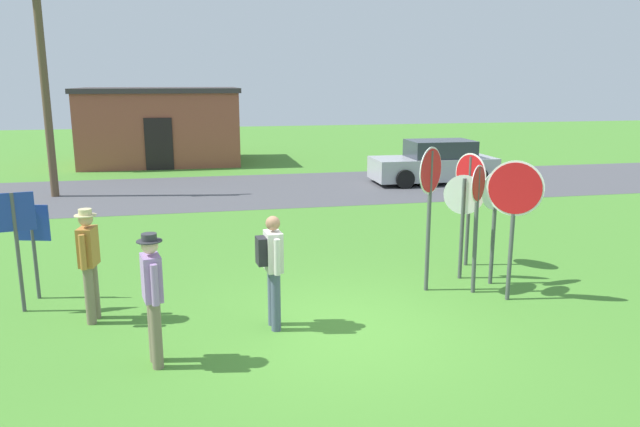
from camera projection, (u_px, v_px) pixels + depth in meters
name	position (u px, v px, depth m)	size (l,w,h in m)	color
ground_plane	(345.00, 331.00, 8.74)	(80.00, 80.00, 0.00)	#47842D
street_asphalt	(258.00, 190.00, 20.05)	(60.00, 6.40, 0.01)	#4C4C51
building_background	(161.00, 126.00, 26.28)	(6.72, 4.77, 3.25)	brown
utility_pole	(43.00, 71.00, 18.07)	(1.80, 0.24, 7.34)	brown
parked_car_on_street	(434.00, 164.00, 21.26)	(4.32, 2.06, 1.51)	#A5A8AD
stop_sign_leaning_left	(495.00, 209.00, 10.51)	(0.65, 0.22, 2.04)	#474C4C
stop_sign_far_back	(514.00, 205.00, 9.69)	(0.77, 0.53, 2.33)	#474C4C
stop_sign_center_cluster	(477.00, 209.00, 10.05)	(0.46, 0.45, 2.21)	#474C4C
stop_sign_leaning_right	(470.00, 189.00, 11.56)	(0.26, 0.77, 2.22)	#474C4C
stop_sign_low_front	(430.00, 193.00, 10.10)	(0.60, 0.54, 2.50)	#474C4C
stop_sign_rear_left	(463.00, 209.00, 10.82)	(0.63, 0.36, 1.92)	#474C4C
person_in_blue	(152.00, 292.00, 7.52)	(0.32, 0.56, 1.74)	#7A6B56
person_holding_notes	(272.00, 264.00, 8.67)	(0.38, 0.57, 1.69)	#4C5670
person_near_signs	(89.00, 259.00, 8.92)	(0.32, 0.56, 1.74)	#7A6B56
info_panel_leftmost	(16.00, 230.00, 9.22)	(0.59, 0.14, 1.91)	#4C4C51
info_panel_middle	(33.00, 235.00, 9.84)	(0.58, 0.18, 1.60)	#4C4C51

